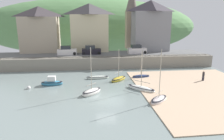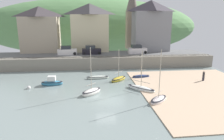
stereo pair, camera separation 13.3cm
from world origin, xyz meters
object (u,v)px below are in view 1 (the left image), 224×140
sailboat_white_hull (159,100)px  waterfront_building_right (150,25)px  fishing_boat_green (141,76)px  person_on_slipway (203,75)px  parked_car_by_wall (91,50)px  mooring_buoy (29,88)px  sailboat_nearest_shore (52,83)px  parked_car_near_slipway (67,51)px  waterfront_building_centre (90,27)px  sailboat_blue_trim (98,77)px  dinghy_open_wooden (141,88)px  waterfront_building_left (40,29)px  rowboat_small_beached (119,79)px  parked_car_end_of_row (137,50)px  church_with_spire (131,17)px  motorboat_with_cabin (92,92)px

sailboat_white_hull → waterfront_building_right: bearing=31.7°
fishing_boat_green → person_on_slipway: size_ratio=2.70×
parked_car_by_wall → mooring_buoy: 18.17m
sailboat_nearest_shore → parked_car_near_slipway: (0.97, 13.84, 2.82)m
waterfront_building_centre → parked_car_near_slipway: 8.32m
sailboat_nearest_shore → sailboat_blue_trim: bearing=20.8°
dinghy_open_wooden → mooring_buoy: (-16.09, 2.31, -0.10)m
sailboat_nearest_shore → person_on_slipway: person_on_slipway is taller
waterfront_building_left → rowboat_small_beached: size_ratio=1.92×
mooring_buoy → waterfront_building_left: bearing=96.7°
sailboat_blue_trim → mooring_buoy: sailboat_blue_trim is taller
sailboat_nearest_shore → parked_car_near_slipway: 14.16m
waterfront_building_left → dinghy_open_wooden: (18.42, -22.15, -7.39)m
sailboat_white_hull → parked_car_end_of_row: 22.33m
church_with_spire → waterfront_building_left: bearing=-169.8°
church_with_spire → parked_car_near_slipway: 19.47m
sailboat_nearest_shore → motorboat_with_cabin: bearing=-37.1°
church_with_spire → rowboat_small_beached: church_with_spire is taller
waterfront_building_left → sailboat_nearest_shore: size_ratio=3.14×
motorboat_with_cabin → parked_car_by_wall: 18.72m
waterfront_building_right → parked_car_end_of_row: waterfront_building_right is taller
dinghy_open_wooden → person_on_slipway: dinghy_open_wooden is taller
waterfront_building_centre → motorboat_with_cabin: (-0.03, -23.00, -7.70)m
waterfront_building_left → motorboat_with_cabin: 26.69m
parked_car_near_slipway → mooring_buoy: 16.14m
person_on_slipway → mooring_buoy: size_ratio=2.92×
fishing_boat_green → parked_car_by_wall: 14.46m
waterfront_building_right → parked_car_by_wall: (-14.52, -4.50, -5.24)m
dinghy_open_wooden → parked_car_end_of_row: dinghy_open_wooden is taller
church_with_spire → sailboat_blue_trim: 24.29m
waterfront_building_right → motorboat_with_cabin: bearing=-122.6°
fishing_boat_green → mooring_buoy: bearing=-174.2°
church_with_spire → rowboat_small_beached: bearing=-106.8°
waterfront_building_right → dinghy_open_wooden: waterfront_building_right is taller
waterfront_building_left → sailboat_nearest_shore: bearing=-73.7°
waterfront_building_centre → sailboat_blue_trim: waterfront_building_centre is taller
waterfront_building_centre → sailboat_blue_trim: 17.60m
parked_car_end_of_row → mooring_buoy: size_ratio=7.53×
sailboat_blue_trim → parked_car_end_of_row: bearing=47.5°
rowboat_small_beached → sailboat_blue_trim: bearing=112.9°
fishing_boat_green → mooring_buoy: 18.14m
fishing_boat_green → parked_car_by_wall: bearing=119.7°
sailboat_blue_trim → fishing_boat_green: bearing=-3.6°
sailboat_nearest_shore → fishing_boat_green: bearing=10.2°
person_on_slipway → church_with_spire: bearing=107.5°
parked_car_by_wall → waterfront_building_right: bearing=15.2°
waterfront_building_centre → motorboat_with_cabin: size_ratio=1.68×
waterfront_building_right → sailboat_blue_trim: 22.37m
waterfront_building_left → church_with_spire: bearing=10.2°
waterfront_building_right → sailboat_nearest_shore: 28.84m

